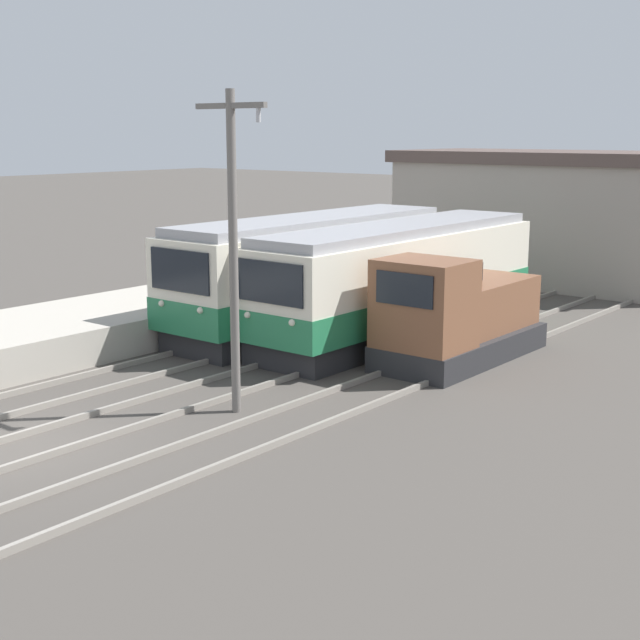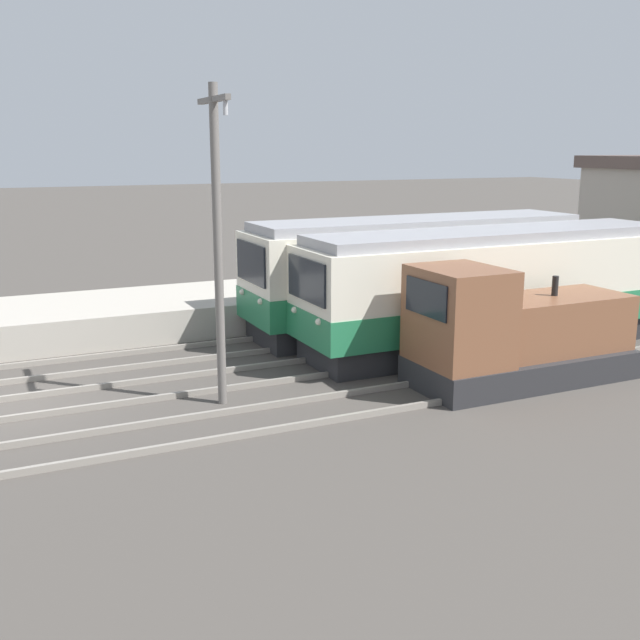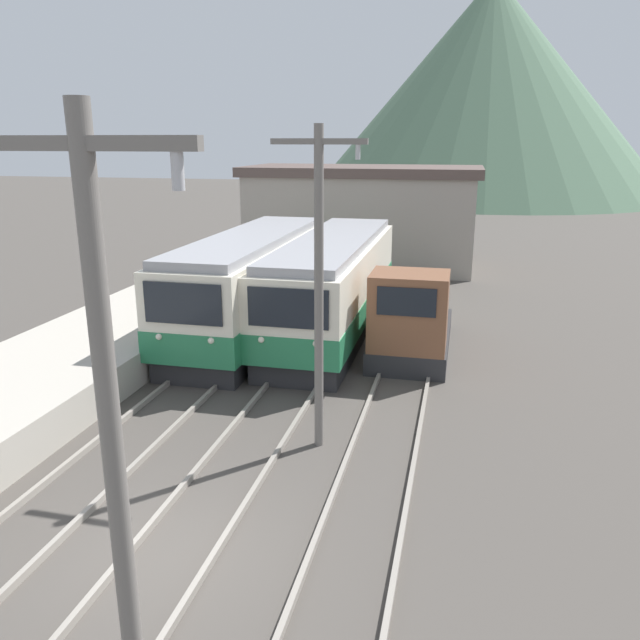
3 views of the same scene
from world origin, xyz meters
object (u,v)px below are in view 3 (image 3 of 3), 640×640
(shunting_locomotive, at_px, (413,317))
(catenary_mast_near, at_px, (116,471))
(catenary_mast_mid, at_px, (319,281))
(commuter_train_center, at_px, (333,289))
(commuter_train_left, at_px, (252,288))

(shunting_locomotive, xyz_separation_m, catenary_mast_near, (-1.49, -15.22, 2.65))
(shunting_locomotive, xyz_separation_m, catenary_mast_mid, (-1.49, -7.05, 2.65))
(commuter_train_center, height_order, catenary_mast_near, catenary_mast_near)
(commuter_train_center, height_order, shunting_locomotive, commuter_train_center)
(commuter_train_center, distance_m, shunting_locomotive, 3.45)
(commuter_train_left, distance_m, catenary_mast_mid, 9.28)
(commuter_train_left, relative_size, catenary_mast_near, 1.61)
(commuter_train_center, xyz_separation_m, catenary_mast_near, (1.51, -16.88, 2.24))
(commuter_train_left, xyz_separation_m, shunting_locomotive, (5.80, -0.88, -0.46))
(commuter_train_left, distance_m, commuter_train_center, 2.91)
(shunting_locomotive, distance_m, catenary_mast_near, 15.52)
(catenary_mast_near, bearing_deg, shunting_locomotive, 84.40)
(commuter_train_left, height_order, catenary_mast_mid, catenary_mast_mid)
(commuter_train_center, relative_size, catenary_mast_near, 1.69)
(catenary_mast_mid, bearing_deg, catenary_mast_near, -90.00)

